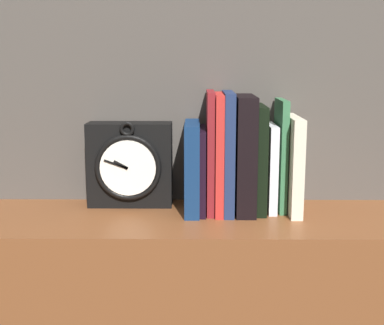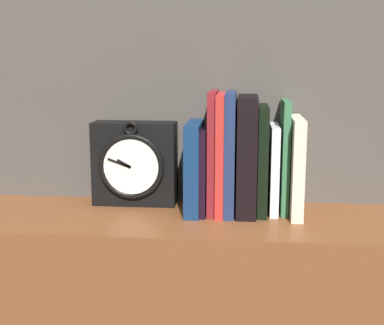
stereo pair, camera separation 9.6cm
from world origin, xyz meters
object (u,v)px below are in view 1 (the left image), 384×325
object	(u,v)px
clock	(130,165)
book_slot7_white	(270,167)
book_slot2_maroon	(210,151)
book_slot0_navy	(192,167)
book_slot1_black	(202,169)
book_slot6_black	(259,158)
book_slot9_cream	(292,164)
book_slot8_green	(281,155)
book_slot5_black	(244,154)
book_slot3_red	(219,153)
book_slot4_navy	(228,152)

from	to	relation	value
clock	book_slot7_white	world-z (taller)	clock
clock	book_slot2_maroon	xyz separation A→B (m)	(0.18, -0.03, 0.04)
book_slot0_navy	book_slot1_black	distance (m)	0.02
book_slot6_black	book_slot9_cream	size ratio (longest dim) A/B	1.11
book_slot8_green	book_slot5_black	bearing A→B (deg)	-167.97
book_slot9_cream	book_slot8_green	bearing A→B (deg)	139.16
book_slot3_red	book_slot7_white	bearing A→B (deg)	6.22
book_slot0_navy	book_slot2_maroon	distance (m)	0.05
clock	book_slot0_navy	distance (m)	0.14
book_slot1_black	book_slot9_cream	xyz separation A→B (m)	(0.19, -0.00, 0.01)
clock	book_slot0_navy	xyz separation A→B (m)	(0.14, -0.04, 0.00)
book_slot3_red	book_slot9_cream	world-z (taller)	book_slot3_red
book_slot5_black	book_slot7_white	size ratio (longest dim) A/B	1.33
book_slot8_green	book_slot9_cream	world-z (taller)	book_slot8_green
book_slot4_navy	book_slot6_black	world-z (taller)	book_slot4_navy
book_slot0_navy	book_slot2_maroon	size ratio (longest dim) A/B	0.75
book_slot1_black	book_slot9_cream	bearing A→B (deg)	-1.40
book_slot0_navy	book_slot6_black	size ratio (longest dim) A/B	0.84
book_slot8_green	book_slot9_cream	bearing A→B (deg)	-40.84
book_slot6_black	book_slot9_cream	world-z (taller)	book_slot6_black
clock	book_slot9_cream	xyz separation A→B (m)	(0.35, -0.04, 0.01)
clock	book_slot4_navy	bearing A→B (deg)	-9.76
book_slot6_black	book_slot5_black	bearing A→B (deg)	-168.18
book_slot3_red	book_slot2_maroon	bearing A→B (deg)	165.67
clock	book_slot6_black	bearing A→B (deg)	-6.18
book_slot4_navy	book_slot8_green	xyz separation A→B (m)	(0.12, 0.02, -0.01)
clock	book_slot3_red	distance (m)	0.20
clock	book_slot1_black	xyz separation A→B (m)	(0.16, -0.04, -0.00)
clock	book_slot2_maroon	size ratio (longest dim) A/B	0.75
book_slot0_navy	book_slot5_black	bearing A→B (deg)	0.95
book_slot4_navy	book_slot8_green	distance (m)	0.12
book_slot2_maroon	book_slot9_cream	distance (m)	0.18
book_slot2_maroon	book_slot1_black	bearing A→B (deg)	-169.63
book_slot2_maroon	book_slot4_navy	world-z (taller)	book_slot2_maroon
book_slot8_green	book_slot0_navy	bearing A→B (deg)	-174.38
book_slot7_white	book_slot8_green	xyz separation A→B (m)	(0.02, 0.00, 0.03)
clock	book_slot8_green	world-z (taller)	book_slot8_green
book_slot4_navy	book_slot8_green	size ratio (longest dim) A/B	1.07
book_slot7_white	book_slot9_cream	distance (m)	0.05
book_slot2_maroon	book_slot8_green	xyz separation A→B (m)	(0.15, 0.01, -0.01)
clock	book_slot9_cream	bearing A→B (deg)	-6.43
clock	book_slot5_black	bearing A→B (deg)	-8.52
book_slot2_maroon	book_slot4_navy	xyz separation A→B (m)	(0.04, -0.01, -0.00)
book_slot2_maroon	book_slot7_white	distance (m)	0.14
book_slot5_black	book_slot8_green	xyz separation A→B (m)	(0.08, 0.02, -0.00)
book_slot0_navy	book_slot6_black	bearing A→B (deg)	3.44
book_slot8_green	book_slot1_black	bearing A→B (deg)	-175.08
book_slot0_navy	book_slot9_cream	bearing A→B (deg)	-0.11
clock	book_slot0_navy	world-z (taller)	clock
clock	book_slot1_black	size ratio (longest dim) A/B	1.08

